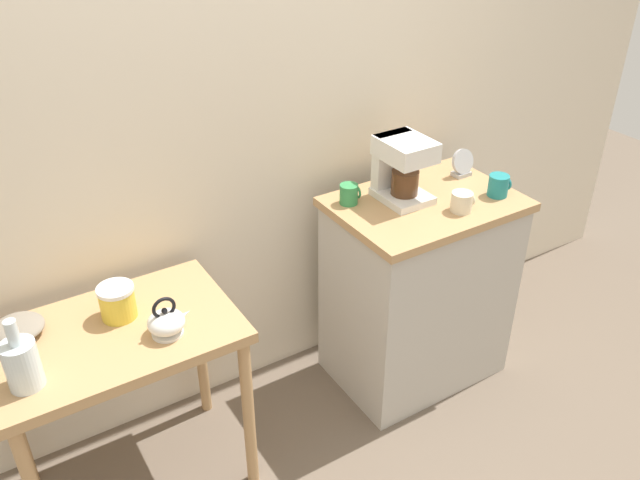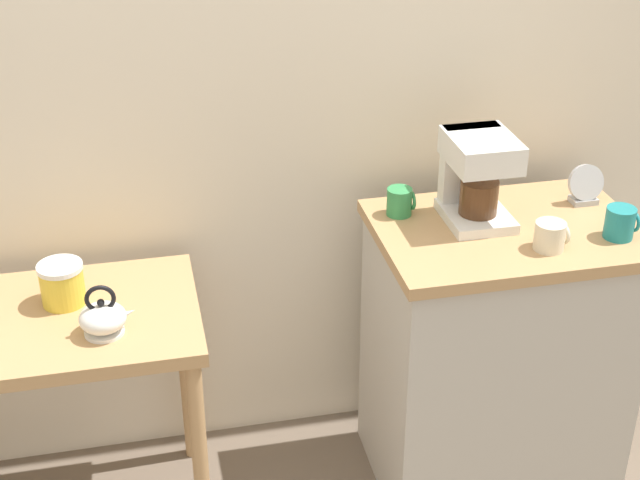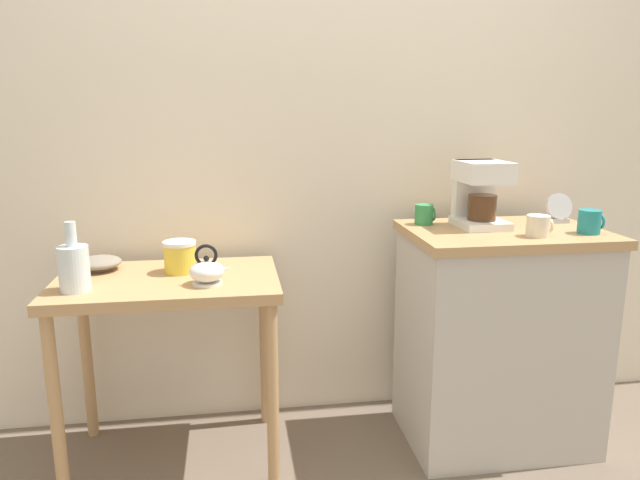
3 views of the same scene
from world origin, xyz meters
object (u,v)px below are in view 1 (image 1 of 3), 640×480
(mug_small_cream, at_px, (462,202))
(canister_enamel, at_px, (117,302))
(bowl_stoneware, at_px, (18,328))
(coffee_maker, at_px, (401,166))
(mug_tall_green, at_px, (349,194))
(teakettle, at_px, (167,322))
(table_clock, at_px, (462,164))
(glass_carafe_vase, at_px, (22,363))
(mug_dark_teal, at_px, (499,185))

(mug_small_cream, bearing_deg, canister_enamel, 169.33)
(bowl_stoneware, relative_size, coffee_maker, 0.65)
(bowl_stoneware, distance_m, mug_tall_green, 1.29)
(teakettle, xyz_separation_m, coffee_maker, (1.07, 0.15, 0.24))
(coffee_maker, relative_size, table_clock, 2.14)
(coffee_maker, height_order, mug_tall_green, coffee_maker)
(bowl_stoneware, bearing_deg, mug_small_cream, -11.19)
(glass_carafe_vase, distance_m, canister_enamel, 0.38)
(canister_enamel, distance_m, mug_tall_green, 0.98)
(canister_enamel, xyz_separation_m, mug_small_cream, (1.31, -0.25, 0.13))
(mug_small_cream, height_order, mug_tall_green, mug_tall_green)
(canister_enamel, bearing_deg, teakettle, -58.75)
(canister_enamel, bearing_deg, mug_small_cream, -10.67)
(bowl_stoneware, relative_size, canister_enamel, 1.36)
(mug_dark_teal, xyz_separation_m, table_clock, (0.00, 0.22, 0.01))
(mug_small_cream, bearing_deg, glass_carafe_vase, 177.82)
(glass_carafe_vase, xyz_separation_m, table_clock, (1.87, 0.18, 0.12))
(glass_carafe_vase, xyz_separation_m, mug_dark_teal, (1.86, -0.04, 0.11))
(coffee_maker, bearing_deg, glass_carafe_vase, -173.98)
(glass_carafe_vase, height_order, canister_enamel, glass_carafe_vase)
(canister_enamel, height_order, mug_small_cream, mug_small_cream)
(teakettle, distance_m, mug_tall_green, 0.90)
(mug_tall_green, bearing_deg, glass_carafe_vase, -170.30)
(glass_carafe_vase, bearing_deg, bowl_stoneware, 84.56)
(glass_carafe_vase, distance_m, coffee_maker, 1.53)
(teakettle, bearing_deg, bowl_stoneware, 149.15)
(bowl_stoneware, relative_size, glass_carafe_vase, 0.70)
(bowl_stoneware, height_order, glass_carafe_vase, glass_carafe_vase)
(mug_small_cream, height_order, table_clock, table_clock)
(teakettle, relative_size, mug_tall_green, 1.86)
(glass_carafe_vase, bearing_deg, mug_small_cream, -2.18)
(canister_enamel, xyz_separation_m, table_clock, (1.53, -0.01, 0.14))
(mug_dark_teal, height_order, mug_tall_green, mug_dark_teal)
(glass_carafe_vase, bearing_deg, mug_dark_teal, -1.29)
(mug_dark_teal, xyz_separation_m, mug_tall_green, (-0.56, 0.27, -0.00))
(glass_carafe_vase, relative_size, mug_tall_green, 2.95)
(canister_enamel, bearing_deg, mug_tall_green, 2.32)
(coffee_maker, relative_size, mug_dark_teal, 2.90)
(mug_tall_green, bearing_deg, mug_small_cream, -40.16)
(mug_tall_green, bearing_deg, table_clock, -4.70)
(canister_enamel, bearing_deg, mug_dark_teal, -8.42)
(teakettle, distance_m, glass_carafe_vase, 0.45)
(bowl_stoneware, bearing_deg, glass_carafe_vase, -95.44)
(mug_tall_green, bearing_deg, mug_dark_teal, -25.51)
(canister_enamel, relative_size, mug_small_cream, 1.36)
(mug_small_cream, distance_m, mug_tall_green, 0.44)
(glass_carafe_vase, xyz_separation_m, mug_small_cream, (1.65, -0.06, 0.10))
(mug_small_cream, bearing_deg, mug_tall_green, 139.84)
(glass_carafe_vase, bearing_deg, teakettle, 1.04)
(glass_carafe_vase, bearing_deg, table_clock, 5.44)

